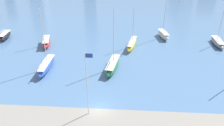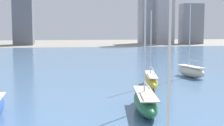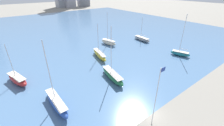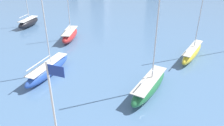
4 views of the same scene
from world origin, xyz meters
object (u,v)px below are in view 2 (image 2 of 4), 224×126
(sailboat_yellow, at_px, (151,80))
(sailboat_cream, at_px, (191,71))
(flag_pole, at_px, (170,76))
(sailboat_green, at_px, (145,101))

(sailboat_yellow, xyz_separation_m, sailboat_cream, (10.23, 8.61, 0.04))
(flag_pole, xyz_separation_m, sailboat_cream, (18.09, 38.41, -5.19))
(sailboat_cream, bearing_deg, sailboat_green, -135.09)
(sailboat_cream, relative_size, sailboat_green, 0.94)
(sailboat_cream, xyz_separation_m, sailboat_green, (-14.94, -22.30, -0.02))
(flag_pole, height_order, sailboat_cream, sailboat_cream)
(sailboat_cream, bearing_deg, flag_pole, -126.49)
(flag_pole, bearing_deg, sailboat_cream, 64.78)
(flag_pole, bearing_deg, sailboat_yellow, 75.22)
(sailboat_yellow, bearing_deg, sailboat_green, -97.42)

